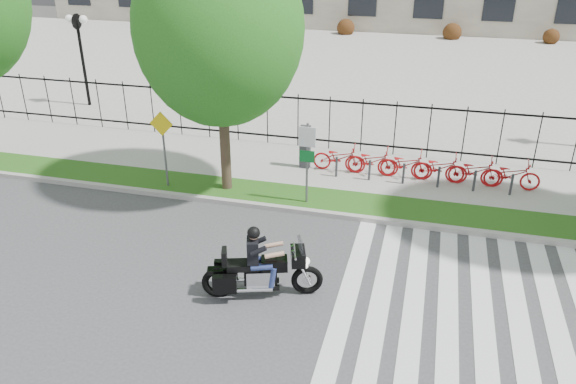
# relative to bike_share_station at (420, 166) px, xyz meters

# --- Properties ---
(ground) EXTENTS (120.00, 120.00, 0.00)m
(ground) POSITION_rel_bike_share_station_xyz_m (-3.42, -7.20, -0.63)
(ground) COLOR #3D3D40
(ground) RESTS_ON ground
(curb) EXTENTS (60.00, 0.20, 0.15)m
(curb) POSITION_rel_bike_share_station_xyz_m (-3.42, -3.10, -0.55)
(curb) COLOR #A39F99
(curb) RESTS_ON ground
(grass_verge) EXTENTS (60.00, 1.50, 0.15)m
(grass_verge) POSITION_rel_bike_share_station_xyz_m (-3.42, -2.25, -0.55)
(grass_verge) COLOR #245816
(grass_verge) RESTS_ON ground
(sidewalk) EXTENTS (60.00, 3.50, 0.15)m
(sidewalk) POSITION_rel_bike_share_station_xyz_m (-3.42, 0.25, -0.55)
(sidewalk) COLOR gray
(sidewalk) RESTS_ON ground
(plaza) EXTENTS (80.00, 34.00, 0.10)m
(plaza) POSITION_rel_bike_share_station_xyz_m (-3.42, 17.80, -0.58)
(plaza) COLOR gray
(plaza) RESTS_ON ground
(crosswalk_stripes) EXTENTS (5.70, 8.00, 0.01)m
(crosswalk_stripes) POSITION_rel_bike_share_station_xyz_m (1.41, -7.20, -0.62)
(crosswalk_stripes) COLOR silver
(crosswalk_stripes) RESTS_ON ground
(iron_fence) EXTENTS (30.00, 0.06, 2.00)m
(iron_fence) POSITION_rel_bike_share_station_xyz_m (-3.42, 2.00, 0.52)
(iron_fence) COLOR black
(iron_fence) RESTS_ON sidewalk
(lamp_post_left) EXTENTS (1.06, 0.70, 4.25)m
(lamp_post_left) POSITION_rel_bike_share_station_xyz_m (-15.42, 4.80, 2.58)
(lamp_post_left) COLOR black
(lamp_post_left) RESTS_ON ground
(street_tree_1) EXTENTS (4.88, 4.88, 7.76)m
(street_tree_1) POSITION_rel_bike_share_station_xyz_m (-5.90, -2.25, 4.47)
(street_tree_1) COLOR #3B2920
(street_tree_1) RESTS_ON grass_verge
(bike_share_station) EXTENTS (7.77, 0.85, 1.50)m
(bike_share_station) POSITION_rel_bike_share_station_xyz_m (0.00, 0.00, 0.00)
(bike_share_station) COLOR #2D2D33
(bike_share_station) RESTS_ON sidewalk
(sign_pole_regulatory) EXTENTS (0.50, 0.09, 2.50)m
(sign_pole_regulatory) POSITION_rel_bike_share_station_xyz_m (-3.20, -2.62, 1.11)
(sign_pole_regulatory) COLOR #59595B
(sign_pole_regulatory) RESTS_ON grass_verge
(sign_pole_warning) EXTENTS (0.78, 0.09, 2.49)m
(sign_pole_warning) POSITION_rel_bike_share_station_xyz_m (-7.80, -2.62, 1.11)
(sign_pole_warning) COLOR #59595B
(sign_pole_warning) RESTS_ON grass_verge
(motorcycle_rider) EXTENTS (2.71, 1.30, 2.16)m
(motorcycle_rider) POSITION_rel_bike_share_station_xyz_m (-3.16, -7.28, 0.09)
(motorcycle_rider) COLOR black
(motorcycle_rider) RESTS_ON ground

